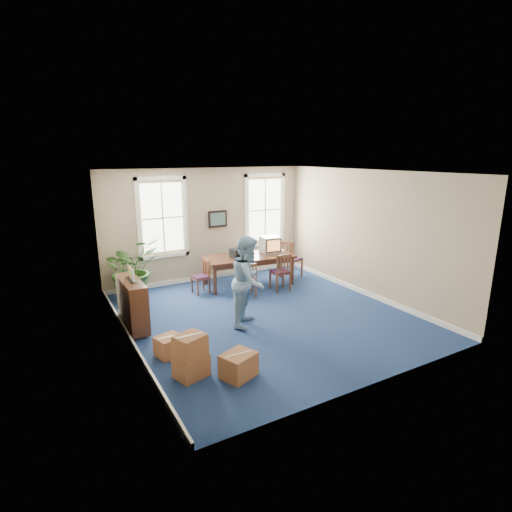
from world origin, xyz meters
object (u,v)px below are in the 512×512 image
man (248,281)px  cardboard_boxes (200,350)px  crt_tv (270,244)px  potted_plant (132,269)px  conference_table (249,270)px  chair_near_left (247,279)px  credenza (133,305)px

man → cardboard_boxes: (-1.64, -1.31, -0.58)m
crt_tv → potted_plant: bearing=-179.4°
conference_table → cardboard_boxes: size_ratio=1.81×
man → cardboard_boxes: bearing=170.2°
man → cardboard_boxes: size_ratio=1.43×
conference_table → crt_tv: crt_tv is taller
chair_near_left → credenza: (-3.00, -0.54, 0.05)m
conference_table → chair_near_left: size_ratio=2.67×
conference_table → potted_plant: size_ratio=1.59×
credenza → potted_plant: 1.94m
conference_table → credenza: (-3.50, -1.37, 0.09)m
crt_tv → conference_table: bearing=-168.2°
conference_table → man: 2.74m
man → credenza: (-2.21, 0.98, -0.46)m
credenza → potted_plant: potted_plant is taller
potted_plant → cardboard_boxes: potted_plant is taller
man → cardboard_boxes: man is taller
crt_tv → man: (-2.01, -2.41, -0.10)m
chair_near_left → man: man is taller
chair_near_left → potted_plant: bearing=-14.5°
crt_tv → cardboard_boxes: size_ratio=0.40×
man → crt_tv: bearing=1.8°
man → credenza: 2.46m
conference_table → potted_plant: 3.14m
man → potted_plant: (-1.79, 2.86, -0.19)m
conference_table → cardboard_boxes: bearing=-121.5°
chair_near_left → credenza: size_ratio=0.71×
conference_table → crt_tv: (0.72, 0.06, 0.65)m
crt_tv → potted_plant: 3.84m
credenza → cardboard_boxes: (0.57, -2.29, -0.12)m
conference_table → potted_plant: potted_plant is taller
conference_table → crt_tv: 0.97m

